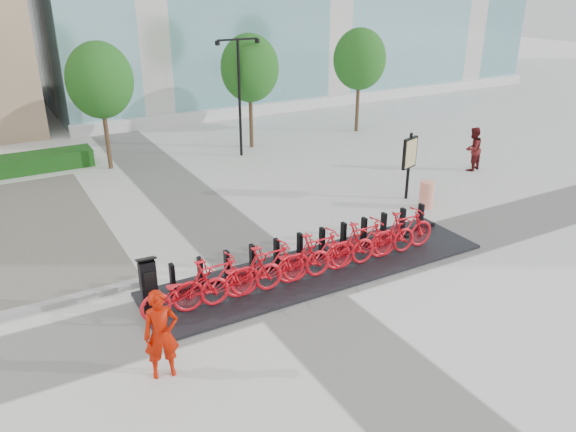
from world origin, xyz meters
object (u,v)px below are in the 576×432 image
bike_0 (185,291)px  kiosk (149,284)px  map_sign (410,156)px  construction_barrel (427,195)px  worker_red (161,335)px  pedestrian (473,149)px

bike_0 → kiosk: (-0.69, 0.52, 0.12)m
map_sign → bike_0: bearing=-179.1°
construction_barrel → worker_red: bearing=-158.7°
bike_0 → map_sign: 10.08m
pedestrian → kiosk: bearing=2.1°
bike_0 → map_sign: (9.47, 3.33, 0.94)m
worker_red → map_sign: (10.58, 5.12, 0.65)m
construction_barrel → map_sign: map_sign is taller
pedestrian → map_sign: bearing=1.9°
bike_0 → kiosk: 0.87m
map_sign → pedestrian: bearing=-3.2°
pedestrian → construction_barrel: pedestrian is taller
bike_0 → worker_red: worker_red is taller
kiosk → worker_red: bearing=-96.8°
worker_red → pedestrian: worker_red is taller
kiosk → pedestrian: (14.59, 4.01, 0.13)m
worker_red → kiosk: bearing=90.2°
kiosk → map_sign: 10.57m
bike_0 → map_sign: size_ratio=0.89×
construction_barrel → kiosk: bearing=-169.9°
construction_barrel → pedestrian: bearing=26.5°
worker_red → bike_0: bearing=68.9°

